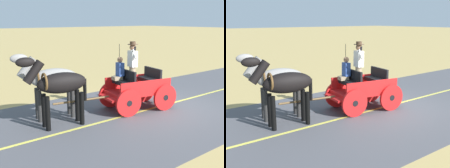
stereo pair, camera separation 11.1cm
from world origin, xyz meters
The scene contains 6 objects.
ground_plane centered at (0.00, 0.00, 0.00)m, with size 200.00×200.00×0.00m, color tan.
road_surface centered at (0.00, 0.00, 0.00)m, with size 6.78×160.00×0.01m, color #4C4C51.
road_centre_stripe centered at (0.00, 0.00, 0.01)m, with size 0.12×160.00×0.00m, color #DBCC4C.
horse_drawn_carriage centered at (0.39, 1.05, 0.82)m, with size 1.83×4.51×2.50m.
horse_near_side centered at (0.52, 4.11, 1.32)m, with size 0.80×2.15×2.21m.
horse_off_side centered at (1.35, 3.96, 1.32)m, with size 0.89×2.15×2.21m.
Camera 2 is at (-7.19, 8.07, 3.25)m, focal length 46.49 mm.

